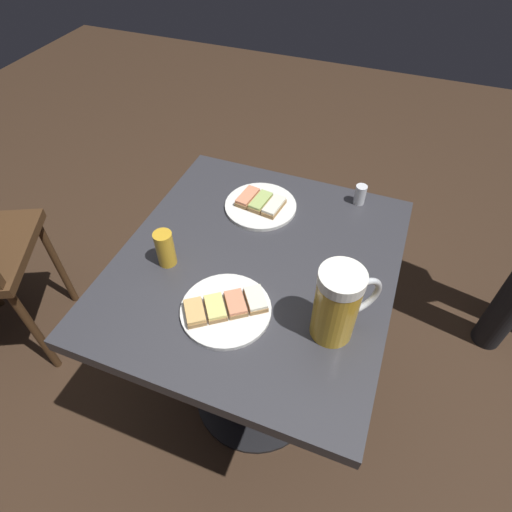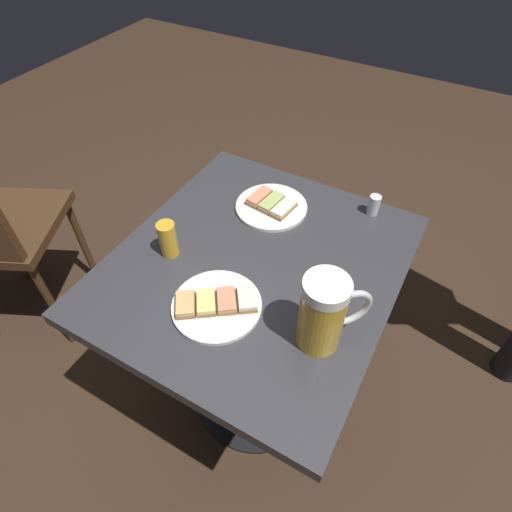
# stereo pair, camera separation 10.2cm
# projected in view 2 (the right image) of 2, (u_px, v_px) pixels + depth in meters

# --- Properties ---
(ground_plane) EXTENTS (6.00, 6.00, 0.00)m
(ground_plane) POSITION_uv_depth(u_px,v_px,m) (256.00, 392.00, 1.56)
(ground_plane) COLOR #382619
(cafe_table) EXTENTS (0.74, 0.67, 0.72)m
(cafe_table) POSITION_uv_depth(u_px,v_px,m) (256.00, 302.00, 1.15)
(cafe_table) COLOR black
(cafe_table) RESTS_ON ground_plane
(plate_near) EXTENTS (0.20, 0.20, 0.03)m
(plate_near) POSITION_uv_depth(u_px,v_px,m) (271.00, 206.00, 1.16)
(plate_near) COLOR white
(plate_near) RESTS_ON cafe_table
(plate_far) EXTENTS (0.20, 0.20, 0.03)m
(plate_far) POSITION_uv_depth(u_px,v_px,m) (217.00, 304.00, 0.93)
(plate_far) COLOR white
(plate_far) RESTS_ON cafe_table
(beer_mug) EXTENTS (0.13, 0.13, 0.18)m
(beer_mug) POSITION_uv_depth(u_px,v_px,m) (324.00, 313.00, 0.82)
(beer_mug) COLOR gold
(beer_mug) RESTS_ON cafe_table
(beer_glass_small) EXTENTS (0.04, 0.04, 0.09)m
(beer_glass_small) POSITION_uv_depth(u_px,v_px,m) (168.00, 239.00, 1.02)
(beer_glass_small) COLOR gold
(beer_glass_small) RESTS_ON cafe_table
(salt_shaker) EXTENTS (0.03, 0.03, 0.06)m
(salt_shaker) POSITION_uv_depth(u_px,v_px,m) (374.00, 205.00, 1.14)
(salt_shaker) COLOR silver
(salt_shaker) RESTS_ON cafe_table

